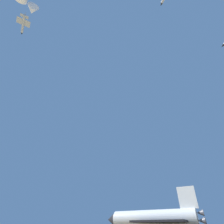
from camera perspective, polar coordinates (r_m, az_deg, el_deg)
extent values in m
cylinder|color=white|center=(80.87, 13.26, -30.72)|extent=(32.14, 16.50, 6.00)
cone|color=black|center=(87.61, 0.00, -31.64)|extent=(5.70, 6.72, 5.70)
ellipsoid|color=white|center=(85.49, 3.44, -30.43)|extent=(7.38, 5.93, 2.40)
cube|color=black|center=(79.80, 16.58, -31.15)|extent=(25.07, 28.68, 0.70)
cube|color=white|center=(78.68, 23.26, -24.17)|extent=(6.22, 2.74, 7.60)
cone|color=#595960|center=(77.91, 26.77, -27.28)|extent=(3.00, 2.88, 2.20)
cone|color=#595960|center=(79.39, 27.38, -29.00)|extent=(3.00, 2.88, 2.20)
cone|color=#595960|center=(76.20, 27.17, -28.97)|extent=(3.00, 2.88, 2.20)
cone|color=white|center=(123.19, -24.53, 28.03)|extent=(7.87, 7.75, 6.08)
cone|color=black|center=(131.68, 15.75, 30.67)|extent=(2.14, 2.41, 1.50)
cone|color=black|center=(116.82, 32.42, 17.78)|extent=(2.26, 2.47, 1.50)
cylinder|color=#999EA3|center=(138.19, -26.97, 24.20)|extent=(9.10, 11.23, 1.50)
cone|color=black|center=(142.77, -27.34, 21.80)|extent=(2.41, 2.50, 1.50)
cube|color=#999EA3|center=(137.15, -26.91, 24.65)|extent=(9.03, 8.36, 0.24)
cube|color=#999EA3|center=(136.59, -26.44, 26.49)|extent=(1.62, 2.03, 2.60)
cube|color=#999EA3|center=(135.17, -26.65, 26.11)|extent=(5.03, 4.51, 0.20)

